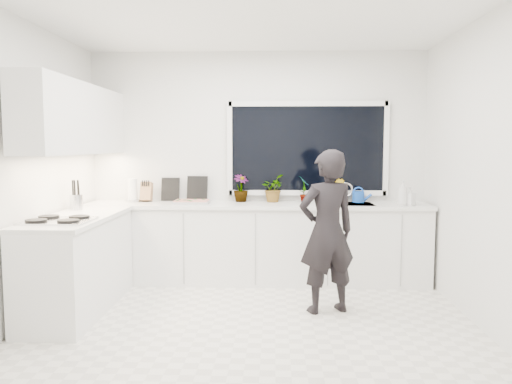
{
  "coord_description": "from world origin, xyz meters",
  "views": [
    {
      "loc": [
        0.21,
        -4.27,
        1.59
      ],
      "look_at": [
        0.04,
        0.4,
        1.15
      ],
      "focal_mm": 35.0,
      "sensor_mm": 36.0,
      "label": 1
    }
  ],
  "objects": [
    {
      "name": "floor",
      "position": [
        0.0,
        0.0,
        -0.01
      ],
      "size": [
        4.0,
        3.5,
        0.02
      ],
      "primitive_type": "cube",
      "color": "beige",
      "rests_on": "ground"
    },
    {
      "name": "wall_back",
      "position": [
        0.0,
        1.76,
        1.35
      ],
      "size": [
        4.0,
        0.02,
        2.7
      ],
      "primitive_type": "cube",
      "color": "white",
      "rests_on": "ground"
    },
    {
      "name": "wall_left",
      "position": [
        -2.01,
        0.0,
        1.35
      ],
      "size": [
        0.02,
        3.5,
        2.7
      ],
      "primitive_type": "cube",
      "color": "white",
      "rests_on": "ground"
    },
    {
      "name": "wall_right",
      "position": [
        2.01,
        0.0,
        1.35
      ],
      "size": [
        0.02,
        3.5,
        2.7
      ],
      "primitive_type": "cube",
      "color": "white",
      "rests_on": "ground"
    },
    {
      "name": "ceiling",
      "position": [
        0.0,
        0.0,
        2.71
      ],
      "size": [
        4.0,
        3.5,
        0.02
      ],
      "primitive_type": "cube",
      "color": "white",
      "rests_on": "wall_back"
    },
    {
      "name": "window",
      "position": [
        0.6,
        1.73,
        1.55
      ],
      "size": [
        1.8,
        0.02,
        1.0
      ],
      "primitive_type": "cube",
      "color": "black",
      "rests_on": "wall_back"
    },
    {
      "name": "base_cabinets_back",
      "position": [
        0.0,
        1.45,
        0.44
      ],
      "size": [
        3.92,
        0.58,
        0.88
      ],
      "primitive_type": "cube",
      "color": "white",
      "rests_on": "floor"
    },
    {
      "name": "base_cabinets_left",
      "position": [
        -1.67,
        0.35,
        0.44
      ],
      "size": [
        0.58,
        1.6,
        0.88
      ],
      "primitive_type": "cube",
      "color": "white",
      "rests_on": "floor"
    },
    {
      "name": "countertop_back",
      "position": [
        0.0,
        1.44,
        0.9
      ],
      "size": [
        3.94,
        0.62,
        0.04
      ],
      "primitive_type": "cube",
      "color": "silver",
      "rests_on": "base_cabinets_back"
    },
    {
      "name": "countertop_left",
      "position": [
        -1.67,
        0.35,
        0.9
      ],
      "size": [
        0.62,
        1.6,
        0.04
      ],
      "primitive_type": "cube",
      "color": "silver",
      "rests_on": "base_cabinets_left"
    },
    {
      "name": "upper_cabinets",
      "position": [
        -1.79,
        0.7,
        1.85
      ],
      "size": [
        0.34,
        2.1,
        0.7
      ],
      "primitive_type": "cube",
      "color": "white",
      "rests_on": "wall_left"
    },
    {
      "name": "sink",
      "position": [
        1.05,
        1.45,
        0.87
      ],
      "size": [
        0.58,
        0.42,
        0.14
      ],
      "primitive_type": "cube",
      "color": "silver",
      "rests_on": "countertop_back"
    },
    {
      "name": "faucet",
      "position": [
        1.05,
        1.65,
        1.03
      ],
      "size": [
        0.03,
        0.03,
        0.22
      ],
      "primitive_type": "cylinder",
      "color": "silver",
      "rests_on": "countertop_back"
    },
    {
      "name": "stovetop",
      "position": [
        -1.69,
        -0.0,
        0.94
      ],
      "size": [
        0.56,
        0.48,
        0.03
      ],
      "primitive_type": "cube",
      "color": "black",
      "rests_on": "countertop_left"
    },
    {
      "name": "person",
      "position": [
        0.71,
        0.41,
        0.78
      ],
      "size": [
        0.66,
        0.54,
        1.55
      ],
      "primitive_type": "imported",
      "rotation": [
        0.0,
        0.0,
        3.49
      ],
      "color": "black",
      "rests_on": "floor"
    },
    {
      "name": "pizza_tray",
      "position": [
        -0.75,
        1.42,
        0.94
      ],
      "size": [
        0.42,
        0.31,
        0.03
      ],
      "primitive_type": "cube",
      "rotation": [
        0.0,
        0.0,
        0.0
      ],
      "color": "#B0B0B4",
      "rests_on": "countertop_back"
    },
    {
      "name": "pizza",
      "position": [
        -0.75,
        1.42,
        0.95
      ],
      "size": [
        0.38,
        0.27,
        0.01
      ],
      "primitive_type": "cube",
      "rotation": [
        0.0,
        0.0,
        0.0
      ],
      "color": "#AE171C",
      "rests_on": "pizza_tray"
    },
    {
      "name": "watering_can",
      "position": [
        1.2,
        1.61,
        0.98
      ],
      "size": [
        0.14,
        0.14,
        0.13
      ],
      "primitive_type": "cylinder",
      "rotation": [
        0.0,
        0.0,
        0.0
      ],
      "color": "#1349B8",
      "rests_on": "countertop_back"
    },
    {
      "name": "paper_towel_roll",
      "position": [
        -1.47,
        1.55,
        1.05
      ],
      "size": [
        0.12,
        0.12,
        0.26
      ],
      "primitive_type": "cylinder",
      "rotation": [
        0.0,
        0.0,
        -0.05
      ],
      "color": "white",
      "rests_on": "countertop_back"
    },
    {
      "name": "knife_block",
      "position": [
        -1.32,
        1.59,
        1.03
      ],
      "size": [
        0.13,
        0.1,
        0.22
      ],
      "primitive_type": "cube",
      "rotation": [
        0.0,
        0.0,
        -0.03
      ],
      "color": "olive",
      "rests_on": "countertop_back"
    },
    {
      "name": "utensil_crock",
      "position": [
        -1.85,
        0.8,
        1.0
      ],
      "size": [
        0.15,
        0.15,
        0.16
      ],
      "primitive_type": "cylinder",
      "rotation": [
        0.0,
        0.0,
        -0.13
      ],
      "color": "#ACACB1",
      "rests_on": "countertop_left"
    },
    {
      "name": "picture_frame_large",
      "position": [
        -1.05,
        1.69,
        1.06
      ],
      "size": [
        0.22,
        0.03,
        0.28
      ],
      "primitive_type": "cube",
      "rotation": [
        0.0,
        0.0,
        -0.03
      ],
      "color": "black",
      "rests_on": "countertop_back"
    },
    {
      "name": "picture_frame_small",
      "position": [
        -0.72,
        1.69,
        1.07
      ],
      "size": [
        0.25,
        0.04,
        0.3
      ],
      "primitive_type": "cube",
      "rotation": [
        0.0,
        0.0,
        -0.09
      ],
      "color": "black",
      "rests_on": "countertop_back"
    },
    {
      "name": "herb_plants",
      "position": [
        0.23,
        1.61,
        1.08
      ],
      "size": [
        1.37,
        0.29,
        0.32
      ],
      "color": "#26662D",
      "rests_on": "countertop_back"
    },
    {
      "name": "soap_bottles",
      "position": [
        1.66,
        1.3,
        1.05
      ],
      "size": [
        0.22,
        0.14,
        0.28
      ],
      "color": "#D8BF66",
      "rests_on": "countertop_back"
    }
  ]
}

